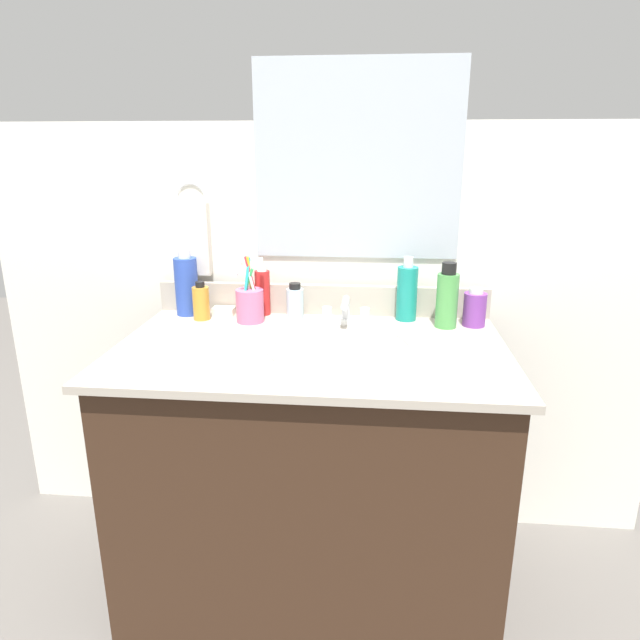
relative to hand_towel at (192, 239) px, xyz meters
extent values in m
plane|color=#66605B|center=(0.40, -0.32, -0.96)|extent=(6.00, 6.00, 0.00)
cube|color=#382316|center=(0.40, -0.32, -0.60)|extent=(0.96, 0.56, 0.72)
cube|color=#B2A899|center=(0.40, -0.32, -0.23)|extent=(1.00, 0.61, 0.02)
cube|color=#B2A899|center=(0.40, -0.02, -0.17)|extent=(1.00, 0.02, 0.09)
cube|color=white|center=(0.40, 0.04, -0.31)|extent=(2.10, 0.04, 1.30)
cube|color=#B2BCC6|center=(0.50, 0.02, 0.23)|extent=(0.60, 0.01, 0.56)
torus|color=silver|center=(0.00, 0.02, 0.12)|extent=(0.10, 0.01, 0.10)
cube|color=silver|center=(0.00, 0.00, 0.00)|extent=(0.11, 0.04, 0.22)
torus|color=white|center=(0.48, -0.32, -0.22)|extent=(0.39, 0.39, 0.02)
ellipsoid|color=white|center=(0.48, -0.32, -0.26)|extent=(0.34, 0.34, 0.11)
cylinder|color=#B2B5BA|center=(0.48, -0.32, -0.29)|extent=(0.04, 0.04, 0.01)
cube|color=silver|center=(0.48, -0.12, -0.21)|extent=(0.16, 0.05, 0.01)
cylinder|color=silver|center=(0.48, -0.12, -0.18)|extent=(0.02, 0.02, 0.06)
cylinder|color=silver|center=(0.48, -0.15, -0.15)|extent=(0.02, 0.09, 0.02)
cylinder|color=silver|center=(0.42, -0.12, -0.19)|extent=(0.03, 0.03, 0.04)
cylinder|color=silver|center=(0.53, -0.12, -0.19)|extent=(0.03, 0.03, 0.04)
cylinder|color=#2D4CB2|center=(0.00, -0.07, -0.13)|extent=(0.07, 0.07, 0.17)
cylinder|color=white|center=(0.00, -0.07, -0.03)|extent=(0.03, 0.03, 0.03)
cylinder|color=red|center=(0.22, -0.04, -0.15)|extent=(0.05, 0.05, 0.13)
cone|color=white|center=(0.22, -0.04, -0.07)|extent=(0.03, 0.03, 0.03)
cylinder|color=#4C9E4C|center=(0.76, -0.12, -0.14)|extent=(0.06, 0.06, 0.15)
cylinder|color=black|center=(0.76, -0.12, -0.05)|extent=(0.04, 0.04, 0.03)
cylinder|color=silver|center=(0.33, -0.07, -0.18)|extent=(0.05, 0.05, 0.09)
cylinder|color=black|center=(0.33, -0.07, -0.12)|extent=(0.03, 0.03, 0.02)
cylinder|color=#7A3899|center=(0.84, -0.10, -0.17)|extent=(0.06, 0.06, 0.10)
cylinder|color=white|center=(0.84, -0.10, -0.12)|extent=(0.04, 0.04, 0.02)
cylinder|color=teal|center=(0.65, -0.06, -0.14)|extent=(0.06, 0.06, 0.16)
cylinder|color=white|center=(0.65, -0.06, -0.05)|extent=(0.03, 0.03, 0.03)
cylinder|color=gold|center=(0.05, -0.11, -0.17)|extent=(0.05, 0.05, 0.10)
cylinder|color=black|center=(0.05, -0.11, -0.11)|extent=(0.03, 0.03, 0.02)
cylinder|color=#D16693|center=(0.20, -0.12, -0.17)|extent=(0.08, 0.08, 0.10)
cylinder|color=#26B2B2|center=(0.19, -0.14, -0.12)|extent=(0.03, 0.04, 0.18)
cube|color=white|center=(0.18, -0.15, -0.04)|extent=(0.01, 0.02, 0.01)
cylinder|color=white|center=(0.21, -0.13, -0.13)|extent=(0.05, 0.02, 0.16)
cube|color=white|center=(0.24, -0.13, -0.06)|extent=(0.01, 0.02, 0.01)
cylinder|color=green|center=(0.19, -0.12, -0.13)|extent=(0.06, 0.01, 0.15)
cube|color=white|center=(0.16, -0.12, -0.08)|extent=(0.01, 0.02, 0.01)
cylinder|color=yellow|center=(0.20, -0.11, -0.12)|extent=(0.01, 0.05, 0.18)
cube|color=white|center=(0.21, -0.09, -0.04)|extent=(0.01, 0.02, 0.01)
cylinder|color=#D8333F|center=(0.21, -0.12, -0.12)|extent=(0.04, 0.03, 0.18)
cube|color=white|center=(0.23, -0.10, -0.04)|extent=(0.01, 0.02, 0.01)
cube|color=white|center=(0.11, -0.07, -0.21)|extent=(0.06, 0.04, 0.02)
camera|label=1|loc=(0.56, -1.66, 0.27)|focal=31.50mm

